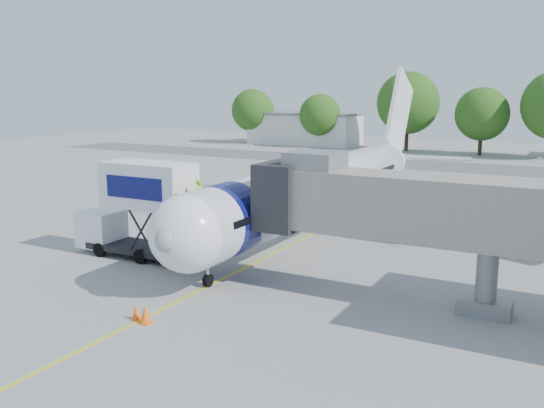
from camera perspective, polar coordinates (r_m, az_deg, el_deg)
The scene contains 14 objects.
ground at distance 37.82m, azimuth 2.16°, elevation -3.70°, with size 160.00×160.00×0.00m, color #989895.
guidance_line at distance 37.82m, azimuth 2.16°, elevation -3.70°, with size 0.15×70.00×0.01m, color yellow.
taxiway_strip at distance 77.13m, azimuth 16.21°, elevation 3.41°, with size 120.00×10.00×0.01m, color #59595B.
aircraft at distance 40.86m, azimuth 4.76°, elevation 1.60°, with size 34.17×37.73×11.35m.
jet_bridge at distance 27.58m, azimuth 10.65°, elevation -0.16°, with size 13.90×3.20×6.60m.
catering_hiloader at distance 34.89m, azimuth -12.30°, elevation -0.55°, with size 8.50×2.44×5.50m.
ground_tug at distance 25.06m, azimuth -17.88°, elevation -10.18°, with size 3.93×2.54×1.45m.
safety_cone_a at distance 26.31m, azimuth -12.69°, elevation -9.94°, with size 0.40×0.40×0.63m.
safety_cone_b at distance 25.82m, azimuth -11.84°, elevation -10.16°, with size 0.49×0.49×0.78m.
outbuilding_left at distance 103.02m, azimuth 3.09°, elevation 7.11°, with size 18.40×8.40×5.30m.
tree_a at distance 104.88m, azimuth -1.82°, elevation 8.79°, with size 7.24×7.24×9.23m.
tree_b at distance 98.02m, azimuth 4.55°, elevation 8.35°, with size 6.65×6.65×8.48m.
tree_c at distance 94.21m, azimuth 12.68°, elevation 9.27°, with size 9.31×9.31×11.87m.
tree_d at distance 91.03m, azimuth 19.17°, elevation 8.00°, with size 7.50×7.50×9.57m.
Camera 1 is at (16.23, -32.79, 9.58)m, focal length 40.00 mm.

